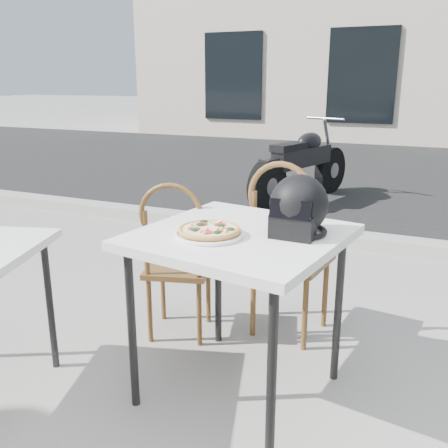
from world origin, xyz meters
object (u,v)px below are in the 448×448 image
at_px(cafe_table_main, 240,248).
at_px(cafe_chair_side, 176,253).
at_px(cafe_chair_main, 287,242).
at_px(helmet, 298,208).
at_px(motorcycle, 302,166).
at_px(plate, 209,234).
at_px(pizza, 209,230).

distance_m(cafe_table_main, cafe_chair_side, 0.69).
height_order(cafe_chair_main, cafe_chair_side, cafe_chair_main).
xyz_separation_m(helmet, motorcycle, (-1.04, 4.04, -0.50)).
bearing_deg(cafe_chair_main, cafe_chair_side, 32.00).
bearing_deg(cafe_table_main, plate, -133.09).
bearing_deg(cafe_table_main, cafe_chair_main, 86.39).
relative_size(cafe_chair_main, cafe_chair_side, 1.12).
bearing_deg(cafe_chair_side, cafe_chair_main, -170.38).
relative_size(plate, helmet, 1.18).
relative_size(plate, cafe_chair_side, 0.35).
relative_size(pizza, cafe_chair_main, 0.32).
relative_size(cafe_table_main, pizza, 2.92).
xyz_separation_m(cafe_chair_main, motorcycle, (-0.84, 3.48, -0.15)).
xyz_separation_m(cafe_table_main, helmet, (0.25, 0.08, 0.20)).
xyz_separation_m(cafe_table_main, cafe_chair_side, (-0.55, 0.36, -0.22)).
xyz_separation_m(plate, cafe_chair_side, (-0.44, 0.48, -0.30)).
bearing_deg(pizza, cafe_table_main, 46.89).
bearing_deg(motorcycle, cafe_chair_main, -58.97).
xyz_separation_m(pizza, cafe_chair_main, (0.14, 0.75, -0.26)).
bearing_deg(plate, motorcycle, 99.27).
distance_m(pizza, cafe_chair_main, 0.80).
bearing_deg(cafe_table_main, helmet, 17.73).
distance_m(cafe_chair_side, motorcycle, 3.76).
distance_m(plate, motorcycle, 4.31).
relative_size(plate, cafe_chair_main, 0.31).
xyz_separation_m(helmet, cafe_chair_side, (-0.79, 0.29, -0.42)).
bearing_deg(helmet, cafe_chair_main, 112.22).
xyz_separation_m(plate, pizza, (0.00, 0.00, 0.02)).
distance_m(cafe_table_main, helmet, 0.32).
bearing_deg(cafe_chair_side, motorcycle, -101.30).
relative_size(pizza, helmet, 1.22).
xyz_separation_m(cafe_table_main, pizza, (-0.10, -0.11, 0.11)).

